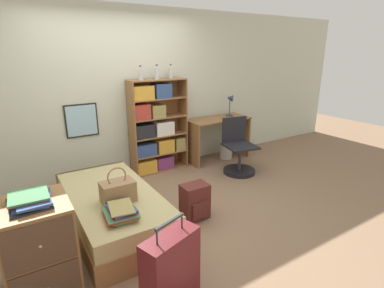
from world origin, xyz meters
The scene contains 17 objects.
ground_plane centered at (0.00, 0.00, 0.00)m, with size 14.00×14.00×0.00m, color #84664C.
wall_back centered at (0.00, 1.48, 1.30)m, with size 10.00×0.09×2.60m.
bed centered at (-0.61, 0.02, 0.21)m, with size 0.91×1.81×0.42m.
handbag centered at (-0.61, -0.24, 0.54)m, with size 0.34×0.22×0.38m.
book_stack_on_bed centered at (-0.70, -0.56, 0.48)m, with size 0.33×0.38×0.11m.
suitcase centered at (-0.58, -1.33, 0.31)m, with size 0.52×0.34×0.75m.
dresser centered at (-1.41, -0.62, 0.40)m, with size 0.52×0.59×0.81m.
magazine_pile_on_dresser centered at (-1.42, -0.62, 0.84)m, with size 0.33×0.40×0.08m.
bookcase centered at (0.53, 1.27, 0.71)m, with size 0.93×0.31×1.52m.
bottle_green centered at (0.33, 1.25, 1.60)m, with size 0.07×0.07×0.22m.
bottle_brown centered at (0.60, 1.27, 1.60)m, with size 0.07×0.07×0.22m.
bottle_clear centered at (0.88, 1.32, 1.60)m, with size 0.06×0.06×0.22m.
desk centered at (1.74, 1.17, 0.54)m, with size 1.16×0.53×0.78m.
desk_lamp centered at (2.08, 1.23, 1.05)m, with size 0.19×0.14×0.42m.
desk_chair centered at (1.66, 0.49, 0.28)m, with size 0.56×0.56×0.90m.
backpack centered at (0.27, -0.35, 0.21)m, with size 0.32×0.26×0.43m.
waste_bin centered at (1.90, 1.12, 0.13)m, with size 0.24×0.24×0.25m.
Camera 1 is at (-1.46, -3.05, 1.95)m, focal length 28.00 mm.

